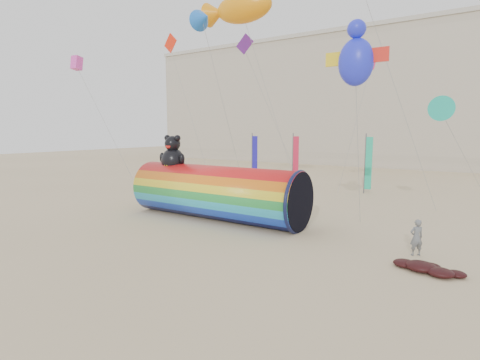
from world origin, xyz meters
The scene contains 7 objects.
ground centered at (0.00, 0.00, 0.00)m, with size 160.00×160.00×0.00m, color #CCB58C.
hotel_building centered at (-12.00, 45.95, 10.31)m, with size 60.40×15.40×20.60m.
windsock_assembly centered at (-0.60, 0.48, 1.74)m, with size 11.39×3.47×5.25m.
kite_handler centered at (10.90, -0.16, 0.81)m, with size 0.59×0.39×1.62m, color slate.
fabric_bundle centered at (11.58, -2.08, 0.17)m, with size 2.62×1.35×0.41m.
festival_banners centered at (-1.02, 14.37, 2.64)m, with size 11.16×1.62×5.20m.
flying_kites centered at (0.46, 4.76, 12.37)m, with size 27.70×12.96×9.06m.
Camera 1 is at (13.24, -17.69, 5.48)m, focal length 28.00 mm.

